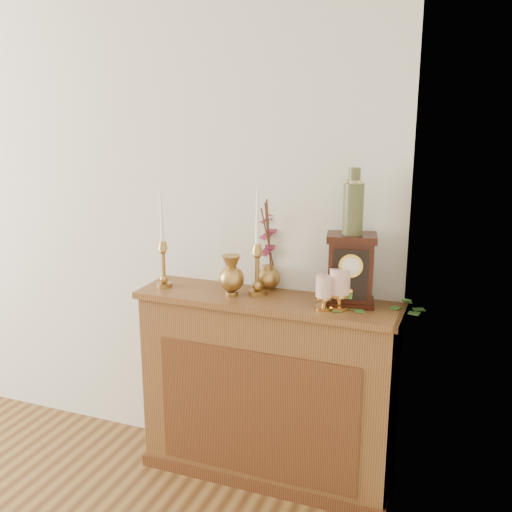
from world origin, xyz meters
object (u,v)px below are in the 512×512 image
at_px(mantel_clock, 351,271).
at_px(candlestick_center, 257,261).
at_px(bud_vase, 232,276).
at_px(ginger_jar, 269,247).
at_px(ceramic_vase, 353,205).
at_px(candlestick_left, 163,256).

bearing_deg(mantel_clock, candlestick_center, 169.55).
relative_size(bud_vase, ginger_jar, 0.43).
bearing_deg(ceramic_vase, candlestick_left, -175.88).
relative_size(ginger_jar, ceramic_vase, 1.56).
bearing_deg(mantel_clock, ceramic_vase, 90.00).
distance_m(candlestick_left, ceramic_vase, 0.95).
bearing_deg(bud_vase, ceramic_vase, 7.74).
xyz_separation_m(bud_vase, ceramic_vase, (0.54, 0.07, 0.35)).
xyz_separation_m(mantel_clock, ceramic_vase, (-0.00, 0.00, 0.29)).
height_order(candlestick_left, mantel_clock, candlestick_left).
relative_size(candlestick_left, bud_vase, 2.43).
bearing_deg(bud_vase, mantel_clock, 7.43).
bearing_deg(candlestick_center, mantel_clock, 1.72).
distance_m(ginger_jar, ceramic_vase, 0.50).
xyz_separation_m(candlestick_left, bud_vase, (0.36, -0.01, -0.06)).
xyz_separation_m(ginger_jar, mantel_clock, (0.42, -0.11, -0.04)).
relative_size(mantel_clock, ceramic_vase, 1.12).
height_order(candlestick_left, bud_vase, candlestick_left).
bearing_deg(candlestick_left, candlestick_center, 5.98).
xyz_separation_m(bud_vase, mantel_clock, (0.54, 0.07, 0.06)).
bearing_deg(mantel_clock, ginger_jar, 153.58).
bearing_deg(ginger_jar, bud_vase, -123.44).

